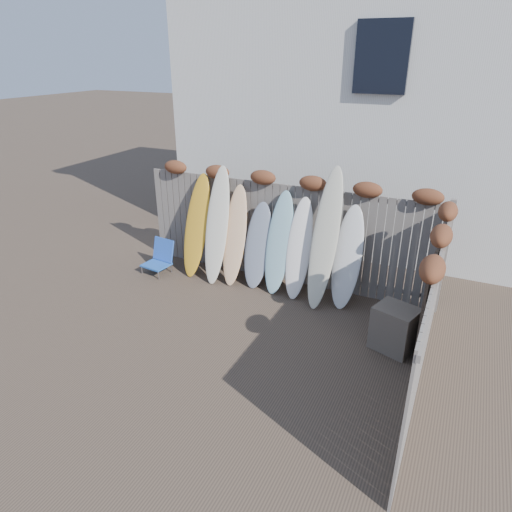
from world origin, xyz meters
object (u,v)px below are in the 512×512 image
at_px(beach_chair, 160,257).
at_px(lattice_panel, 427,304).
at_px(surfboard_0, 197,226).
at_px(wooden_crate, 395,328).

distance_m(beach_chair, lattice_panel, 5.42).
relative_size(lattice_panel, surfboard_0, 0.74).
bearing_deg(surfboard_0, wooden_crate, -8.63).
height_order(beach_chair, wooden_crate, wooden_crate).
bearing_deg(wooden_crate, lattice_panel, 23.30).
relative_size(beach_chair, surfboard_0, 0.32).
bearing_deg(wooden_crate, beach_chair, 171.74).
bearing_deg(lattice_panel, beach_chair, 176.31).
bearing_deg(lattice_panel, surfboard_0, 171.35).
bearing_deg(wooden_crate, surfboard_0, 166.01).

